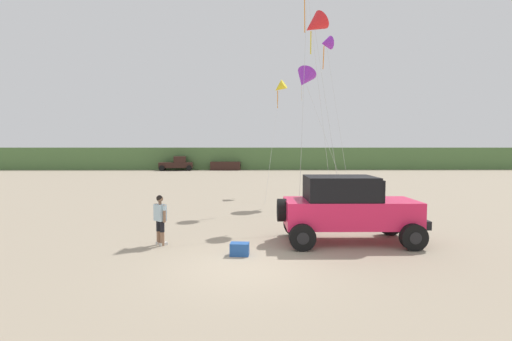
# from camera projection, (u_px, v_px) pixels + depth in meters

# --- Properties ---
(ground_plane) EXTENTS (220.00, 220.00, 0.00)m
(ground_plane) POSITION_uv_depth(u_px,v_px,m) (247.00, 267.00, 10.11)
(ground_plane) COLOR gray
(dune_ridge) EXTENTS (90.00, 9.25, 3.20)m
(dune_ridge) POSITION_uv_depth(u_px,v_px,m) (282.00, 158.00, 58.23)
(dune_ridge) COLOR #4C703D
(dune_ridge) RESTS_ON ground_plane
(jeep) EXTENTS (4.86, 2.40, 2.26)m
(jeep) POSITION_uv_depth(u_px,v_px,m) (348.00, 207.00, 12.67)
(jeep) COLOR #EA2151
(jeep) RESTS_ON ground_plane
(person_watching) EXTENTS (0.48, 0.47, 1.67)m
(person_watching) POSITION_uv_depth(u_px,v_px,m) (160.00, 217.00, 12.30)
(person_watching) COLOR #8C664C
(person_watching) RESTS_ON ground_plane
(cooler_box) EXTENTS (0.59, 0.41, 0.38)m
(cooler_box) POSITION_uv_depth(u_px,v_px,m) (240.00, 249.00, 11.17)
(cooler_box) COLOR #23519E
(cooler_box) RESTS_ON ground_plane
(distant_pickup) EXTENTS (4.77, 2.80, 1.98)m
(distant_pickup) POSITION_uv_depth(u_px,v_px,m) (177.00, 164.00, 52.19)
(distant_pickup) COLOR black
(distant_pickup) RESTS_ON ground_plane
(distant_sedan) EXTENTS (4.29, 1.94, 1.20)m
(distant_sedan) POSITION_uv_depth(u_px,v_px,m) (226.00, 166.00, 53.03)
(distant_sedan) COLOR black
(distant_sedan) RESTS_ON ground_plane
(kite_red_delta) EXTENTS (1.88, 6.08, 7.94)m
(kite_red_delta) POSITION_uv_depth(u_px,v_px,m) (280.00, 88.00, 26.08)
(kite_red_delta) COLOR yellow
(kite_red_delta) RESTS_ON ground_plane
(kite_yellow_diamond) EXTENTS (3.19, 2.07, 7.99)m
(kite_yellow_diamond) POSITION_uv_depth(u_px,v_px,m) (304.00, 79.00, 21.41)
(kite_yellow_diamond) COLOR purple
(kite_yellow_diamond) RESTS_ON ground_plane
(kite_blue_swept) EXTENTS (1.29, 3.95, 10.11)m
(kite_blue_swept) POSITION_uv_depth(u_px,v_px,m) (326.00, 43.00, 22.76)
(kite_blue_swept) COLOR purple
(kite_blue_swept) RESTS_ON ground_plane
(kite_black_sled) EXTENTS (1.51, 3.74, 9.37)m
(kite_black_sled) POSITION_uv_depth(u_px,v_px,m) (314.00, 25.00, 16.81)
(kite_black_sled) COLOR red
(kite_black_sled) RESTS_ON ground_plane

